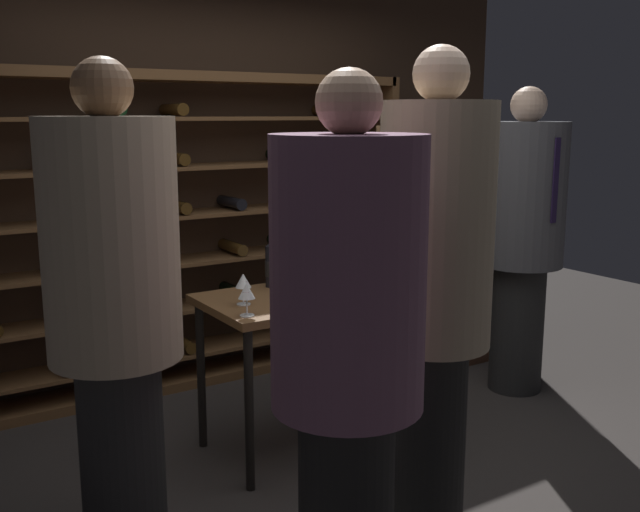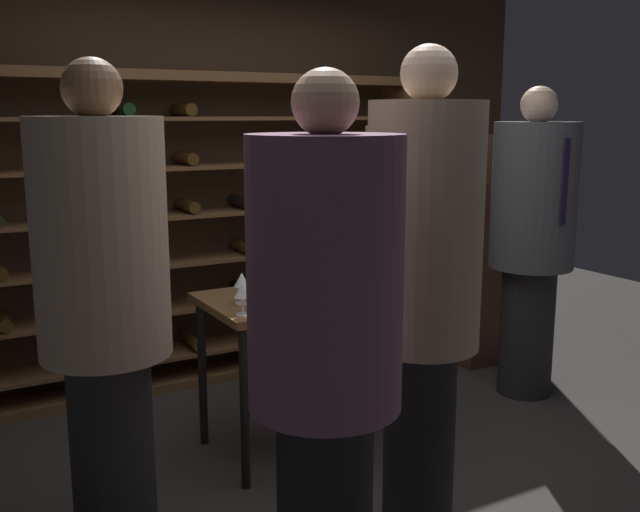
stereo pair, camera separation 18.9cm
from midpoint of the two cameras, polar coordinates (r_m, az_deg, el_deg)
The scene contains 14 objects.
ground_plane at distance 3.80m, azimuth 4.36°, elevation -16.32°, with size 9.63×9.63×0.00m, color #383330.
back_wall at distance 4.99m, azimuth -7.21°, elevation 6.43°, with size 5.04×0.10×2.70m, color #3D2B1E.
wine_rack at distance 4.75m, azimuth -9.10°, elevation 1.69°, with size 3.28×0.32×2.00m.
tasting_table at distance 3.80m, azimuth 0.51°, elevation -4.30°, with size 1.08×0.65×0.83m.
person_bystander_dark_jacket at distance 4.67m, azimuth 17.36°, elevation 1.91°, with size 0.51×0.52×1.91m.
person_guest_blue_shirt at distance 2.82m, azimuth 9.96°, elevation -2.20°, with size 0.44×0.44×1.99m.
person_host_in_suit at distance 2.35m, azimuth 2.71°, elevation -6.56°, with size 0.50×0.50×1.88m.
person_guest_khaki at distance 2.87m, azimuth -14.72°, elevation -2.97°, with size 0.50×0.50×1.94m.
display_cabinet at distance 5.28m, azimuth 13.50°, elevation 0.47°, with size 0.44×0.36×1.60m, color #4C2D1E.
wine_bottle_red_label at distance 3.88m, azimuth 0.04°, elevation -0.77°, with size 0.09×0.09×0.33m.
wine_bottle_amber_reserve at distance 3.91m, azimuth -2.22°, elevation -0.57°, with size 0.08×0.08×0.35m.
wine_bottle_green_slim at distance 3.94m, azimuth 6.73°, elevation -0.54°, with size 0.08×0.08×0.36m.
wine_glass_stemmed_right at distance 3.56m, azimuth -4.61°, elevation -1.98°, with size 0.08×0.08×0.15m.
wine_glass_stemmed_left at distance 3.36m, azimuth -4.45°, elevation -2.79°, with size 0.08×0.08×0.15m.
Camera 2 is at (-1.83, -2.83, 1.74)m, focal length 40.99 mm.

